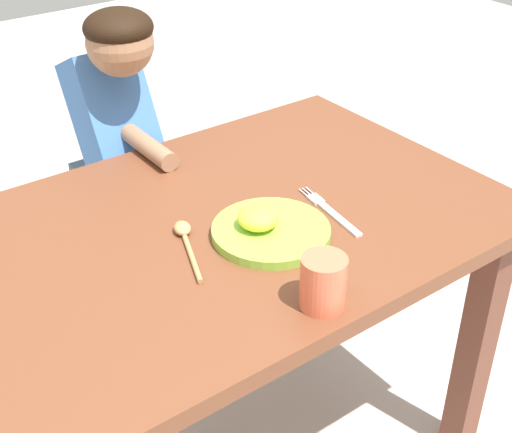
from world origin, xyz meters
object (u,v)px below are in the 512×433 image
(spoon, at_px, (186,238))
(drinking_cup, at_px, (323,282))
(person, at_px, (119,181))
(plate, at_px, (268,229))
(fork, at_px, (331,212))

(spoon, distance_m, drinking_cup, 0.32)
(spoon, height_order, drinking_cup, drinking_cup)
(spoon, relative_size, drinking_cup, 1.97)
(spoon, relative_size, person, 0.18)
(spoon, distance_m, person, 0.59)
(spoon, xyz_separation_m, drinking_cup, (0.09, -0.31, 0.04))
(drinking_cup, xyz_separation_m, person, (0.04, 0.86, -0.20))
(person, bearing_deg, spoon, 77.52)
(plate, bearing_deg, person, 91.78)
(fork, height_order, drinking_cup, drinking_cup)
(fork, xyz_separation_m, drinking_cup, (-0.21, -0.22, 0.05))
(spoon, bearing_deg, plate, -98.22)
(drinking_cup, height_order, person, person)
(drinking_cup, relative_size, person, 0.09)
(fork, height_order, person, person)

